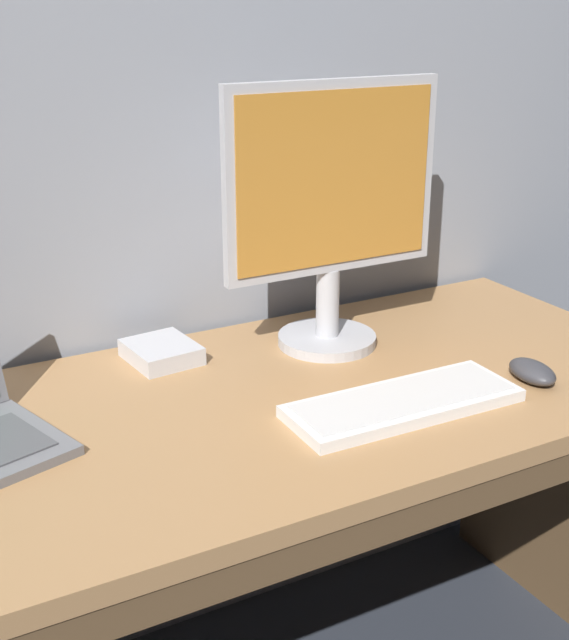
{
  "coord_description": "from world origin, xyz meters",
  "views": [
    {
      "loc": [
        -0.52,
        -1.18,
        1.38
      ],
      "look_at": [
        0.12,
        0.0,
        0.87
      ],
      "focal_mm": 47.77,
      "sensor_mm": 36.0,
      "label": 1
    }
  ],
  "objects_px": {
    "computer_mouse": "(532,372)",
    "wired_keyboard": "(403,403)",
    "external_drive_box": "(161,352)",
    "external_monitor": "(332,215)"
  },
  "relations": [
    {
      "from": "computer_mouse",
      "to": "wired_keyboard",
      "type": "bearing_deg",
      "value": -179.06
    },
    {
      "from": "wired_keyboard",
      "to": "computer_mouse",
      "type": "xyz_separation_m",
      "value": [
        0.27,
        -0.02,
        0.01
      ]
    },
    {
      "from": "external_monitor",
      "to": "wired_keyboard",
      "type": "xyz_separation_m",
      "value": [
        -0.04,
        -0.3,
        -0.26
      ]
    },
    {
      "from": "wired_keyboard",
      "to": "computer_mouse",
      "type": "relative_size",
      "value": 3.87
    },
    {
      "from": "external_monitor",
      "to": "external_drive_box",
      "type": "relative_size",
      "value": 3.77
    },
    {
      "from": "wired_keyboard",
      "to": "computer_mouse",
      "type": "distance_m",
      "value": 0.27
    },
    {
      "from": "external_monitor",
      "to": "wired_keyboard",
      "type": "distance_m",
      "value": 0.4
    },
    {
      "from": "external_monitor",
      "to": "external_drive_box",
      "type": "height_order",
      "value": "external_monitor"
    },
    {
      "from": "wired_keyboard",
      "to": "external_drive_box",
      "type": "bearing_deg",
      "value": 126.06
    },
    {
      "from": "wired_keyboard",
      "to": "external_drive_box",
      "type": "height_order",
      "value": "external_drive_box"
    }
  ]
}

